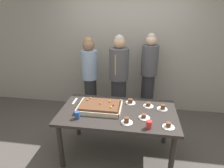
# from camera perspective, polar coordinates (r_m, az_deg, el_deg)

# --- Properties ---
(ground_plane) EXTENTS (12.00, 12.00, 0.00)m
(ground_plane) POSITION_cam_1_polar(r_m,az_deg,el_deg) (3.22, 1.56, -19.72)
(ground_plane) COLOR #4C4742
(interior_back_panel) EXTENTS (8.00, 0.12, 3.00)m
(interior_back_panel) POSITION_cam_1_polar(r_m,az_deg,el_deg) (4.03, 4.68, 13.01)
(interior_back_panel) COLOR #9E998E
(interior_back_panel) RESTS_ON ground_plane
(party_table) EXTENTS (1.65, 0.91, 0.76)m
(party_table) POSITION_cam_1_polar(r_m,az_deg,el_deg) (2.81, 1.71, -9.64)
(party_table) COLOR #2D2826
(party_table) RESTS_ON ground_plane
(sheet_cake) EXTENTS (0.62, 0.44, 0.11)m
(sheet_cake) POSITION_cam_1_polar(r_m,az_deg,el_deg) (2.80, -3.61, -6.65)
(sheet_cake) COLOR beige
(sheet_cake) RESTS_ON party_table
(plated_slice_near_left) EXTENTS (0.15, 0.15, 0.06)m
(plated_slice_near_left) POSITION_cam_1_polar(r_m,az_deg,el_deg) (2.52, 16.34, -11.83)
(plated_slice_near_left) COLOR white
(plated_slice_near_left) RESTS_ON party_table
(plated_slice_near_right) EXTENTS (0.15, 0.15, 0.06)m
(plated_slice_near_right) POSITION_cam_1_polar(r_m,az_deg,el_deg) (2.92, 10.69, -6.17)
(plated_slice_near_right) COLOR white
(plated_slice_near_right) RESTS_ON party_table
(plated_slice_far_left) EXTENTS (0.15, 0.15, 0.07)m
(plated_slice_far_left) POSITION_cam_1_polar(r_m,az_deg,el_deg) (2.97, 5.47, -5.30)
(plated_slice_far_left) COLOR white
(plated_slice_far_left) RESTS_ON party_table
(plated_slice_far_right) EXTENTS (0.15, 0.15, 0.06)m
(plated_slice_far_right) POSITION_cam_1_polar(r_m,az_deg,el_deg) (2.63, 9.47, -9.60)
(plated_slice_far_right) COLOR white
(plated_slice_far_right) RESTS_ON party_table
(plated_slice_center_front) EXTENTS (0.15, 0.15, 0.08)m
(plated_slice_center_front) POSITION_cam_1_polar(r_m,az_deg,el_deg) (2.89, 14.70, -6.89)
(plated_slice_center_front) COLOR white
(plated_slice_center_front) RESTS_ON party_table
(plated_slice_center_back) EXTENTS (0.15, 0.15, 0.08)m
(plated_slice_center_back) POSITION_cam_1_polar(r_m,az_deg,el_deg) (2.51, 4.39, -10.92)
(plated_slice_center_back) COLOR white
(plated_slice_center_back) RESTS_ON party_table
(drink_cup_nearest) EXTENTS (0.07, 0.07, 0.10)m
(drink_cup_nearest) POSITION_cam_1_polar(r_m,az_deg,el_deg) (2.44, 10.89, -11.71)
(drink_cup_nearest) COLOR red
(drink_cup_nearest) RESTS_ON party_table
(drink_cup_middle) EXTENTS (0.07, 0.07, 0.10)m
(drink_cup_middle) POSITION_cam_1_polar(r_m,az_deg,el_deg) (2.62, -10.21, -9.04)
(drink_cup_middle) COLOR #2D5199
(drink_cup_middle) RESTS_ON party_table
(cake_server_utensil) EXTENTS (0.03, 0.20, 0.01)m
(cake_server_utensil) POSITION_cam_1_polar(r_m,az_deg,el_deg) (3.08, -10.96, -4.99)
(cake_server_utensil) COLOR silver
(cake_server_utensil) RESTS_ON party_table
(person_serving_front) EXTENTS (0.31, 0.31, 1.70)m
(person_serving_front) POSITION_cam_1_polar(r_m,az_deg,el_deg) (3.78, 10.76, 2.46)
(person_serving_front) COLOR #28282D
(person_serving_front) RESTS_ON ground_plane
(person_green_shirt_behind) EXTENTS (0.35, 0.35, 1.69)m
(person_green_shirt_behind) POSITION_cam_1_polar(r_m,az_deg,el_deg) (3.57, 2.01, 1.40)
(person_green_shirt_behind) COLOR #28282D
(person_green_shirt_behind) RESTS_ON ground_plane
(person_striped_tie_right) EXTENTS (0.30, 0.30, 1.61)m
(person_striped_tie_right) POSITION_cam_1_polar(r_m,az_deg,el_deg) (3.80, -6.55, 2.34)
(person_striped_tie_right) COLOR #28282D
(person_striped_tie_right) RESTS_ON ground_plane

